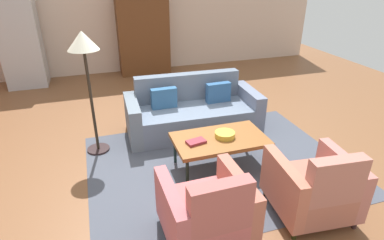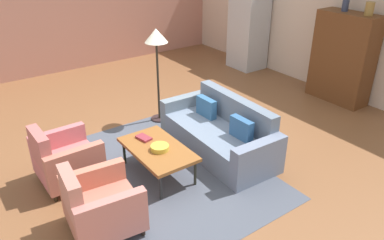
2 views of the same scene
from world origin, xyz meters
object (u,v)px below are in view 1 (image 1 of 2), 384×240
object	(u,v)px
coffee_table	(220,140)
armchair_left	(208,214)
armchair_right	(315,189)
floor_lamp	(84,53)
refrigerator	(21,44)
book_stack	(196,142)
cabinet	(143,36)
couch	(192,112)
fruit_bowl	(225,135)

from	to	relation	value
coffee_table	armchair_left	distance (m)	1.31
armchair_right	floor_lamp	bearing A→B (deg)	140.74
armchair_left	refrigerator	world-z (taller)	refrigerator
book_stack	cabinet	bearing A→B (deg)	87.85
refrigerator	floor_lamp	xyz separation A→B (m)	(1.31, -3.42, 0.52)
book_stack	cabinet	xyz separation A→B (m)	(0.17, 4.50, 0.44)
coffee_table	floor_lamp	distance (m)	2.07
couch	coffee_table	bearing A→B (deg)	91.98
armchair_left	armchair_right	bearing A→B (deg)	-0.96
coffee_table	floor_lamp	xyz separation A→B (m)	(-1.52, 0.94, 1.04)
armchair_right	book_stack	size ratio (longest dim) A/B	3.39
couch	coffee_table	xyz separation A→B (m)	(-0.00, -1.19, 0.12)
coffee_table	fruit_bowl	distance (m)	0.10
fruit_bowl	book_stack	world-z (taller)	fruit_bowl
armchair_right	armchair_left	bearing A→B (deg)	-174.39
book_stack	couch	bearing A→B (deg)	74.42
armchair_left	fruit_bowl	xyz separation A→B (m)	(0.67, 1.17, 0.13)
fruit_bowl	armchair_left	bearing A→B (deg)	-119.74
cabinet	floor_lamp	bearing A→B (deg)	-110.97
book_stack	refrigerator	bearing A→B (deg)	119.54
refrigerator	book_stack	bearing A→B (deg)	-60.46
couch	armchair_right	distance (m)	2.43
cabinet	couch	bearing A→B (deg)	-87.01
refrigerator	fruit_bowl	bearing A→B (deg)	-56.43
armchair_right	refrigerator	size ratio (longest dim) A/B	0.48
coffee_table	floor_lamp	world-z (taller)	floor_lamp
coffee_table	refrigerator	bearing A→B (deg)	122.95
couch	refrigerator	bearing A→B (deg)	-46.15
couch	cabinet	bearing A→B (deg)	-84.87
armchair_left	floor_lamp	distance (m)	2.55
armchair_right	floor_lamp	distance (m)	3.18
armchair_left	fruit_bowl	world-z (taller)	armchair_left
armchair_right	refrigerator	world-z (taller)	refrigerator
couch	cabinet	distance (m)	3.34
couch	refrigerator	distance (m)	4.30
armchair_left	cabinet	xyz separation A→B (m)	(0.43, 5.63, 0.56)
armchair_right	fruit_bowl	bearing A→B (deg)	119.89
book_stack	floor_lamp	world-z (taller)	floor_lamp
floor_lamp	book_stack	bearing A→B (deg)	-39.35
book_stack	floor_lamp	distance (m)	1.82
coffee_table	book_stack	xyz separation A→B (m)	(-0.34, -0.03, 0.05)
cabinet	book_stack	bearing A→B (deg)	-92.15
fruit_bowl	couch	bearing A→B (deg)	93.10
coffee_table	book_stack	distance (m)	0.34
book_stack	refrigerator	distance (m)	5.07
refrigerator	armchair_right	bearing A→B (deg)	-58.25
book_stack	floor_lamp	size ratio (longest dim) A/B	0.15
armchair_right	book_stack	bearing A→B (deg)	134.99
fruit_bowl	armchair_right	bearing A→B (deg)	-65.71
armchair_right	cabinet	world-z (taller)	cabinet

